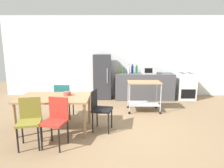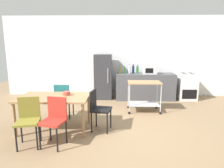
# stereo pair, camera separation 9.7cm
# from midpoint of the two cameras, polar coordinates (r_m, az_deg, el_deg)

# --- Properties ---
(ground_plane) EXTENTS (12.00, 12.00, 0.00)m
(ground_plane) POSITION_cam_midpoint_polar(r_m,az_deg,el_deg) (4.35, 3.05, -13.47)
(ground_plane) COLOR #8C7051
(back_wall) EXTENTS (8.40, 0.12, 2.90)m
(back_wall) POSITION_cam_midpoint_polar(r_m,az_deg,el_deg) (7.17, 2.45, 8.14)
(back_wall) COLOR white
(back_wall) RESTS_ON ground_plane
(kitchen_counter) EXTENTS (2.00, 0.64, 0.90)m
(kitchen_counter) POSITION_cam_midpoint_polar(r_m,az_deg,el_deg) (6.78, 10.10, -0.71)
(kitchen_counter) COLOR #4C4C51
(kitchen_counter) RESTS_ON ground_plane
(dining_table) EXTENTS (1.50, 0.90, 0.75)m
(dining_table) POSITION_cam_midpoint_polar(r_m,az_deg,el_deg) (4.33, -16.19, -4.57)
(dining_table) COLOR #A37A51
(dining_table) RESTS_ON ground_plane
(chair_olive) EXTENTS (0.47, 0.47, 0.89)m
(chair_olive) POSITION_cam_midpoint_polar(r_m,az_deg,el_deg) (3.86, -22.91, -9.31)
(chair_olive) COLOR olive
(chair_olive) RESTS_ON ground_plane
(chair_red) EXTENTS (0.48, 0.48, 0.89)m
(chair_red) POSITION_cam_midpoint_polar(r_m,az_deg,el_deg) (3.70, -15.99, -9.71)
(chair_red) COLOR #B72D23
(chair_red) RESTS_ON ground_plane
(chair_black) EXTENTS (0.47, 0.47, 0.89)m
(chair_black) POSITION_cam_midpoint_polar(r_m,az_deg,el_deg) (4.18, -3.39, -6.90)
(chair_black) COLOR black
(chair_black) RESTS_ON ground_plane
(chair_teal) EXTENTS (0.42, 0.42, 0.89)m
(chair_teal) POSITION_cam_midpoint_polar(r_m,az_deg,el_deg) (5.02, -13.65, -4.15)
(chair_teal) COLOR #1E666B
(chair_teal) RESTS_ON ground_plane
(stove_oven) EXTENTS (0.60, 0.61, 0.92)m
(stove_oven) POSITION_cam_midpoint_polar(r_m,az_deg,el_deg) (7.16, 21.63, -0.68)
(stove_oven) COLOR white
(stove_oven) RESTS_ON ground_plane
(refrigerator) EXTENTS (0.60, 0.63, 1.55)m
(refrigerator) POSITION_cam_midpoint_polar(r_m,az_deg,el_deg) (6.75, -2.19, 2.21)
(refrigerator) COLOR #333338
(refrigerator) RESTS_ON ground_plane
(kitchen_cart) EXTENTS (0.91, 0.57, 0.85)m
(kitchen_cart) POSITION_cam_midpoint_polar(r_m,az_deg,el_deg) (5.45, 10.00, -2.22)
(kitchen_cart) COLOR #A37A51
(kitchen_cart) RESTS_ON ground_plane
(bottle_wine) EXTENTS (0.06, 0.06, 0.28)m
(bottle_wine) POSITION_cam_midpoint_polar(r_m,az_deg,el_deg) (6.65, 2.77, 4.15)
(bottle_wine) COLOR gold
(bottle_wine) RESTS_ON kitchen_counter
(bottle_soda) EXTENTS (0.06, 0.06, 0.23)m
(bottle_soda) POSITION_cam_midpoint_polar(r_m,az_deg,el_deg) (6.54, 4.02, 3.88)
(bottle_soda) COLOR #1E6628
(bottle_soda) RESTS_ON kitchen_counter
(bottle_vinegar) EXTENTS (0.07, 0.07, 0.31)m
(bottle_vinegar) POSITION_cam_midpoint_polar(r_m,az_deg,el_deg) (6.63, 5.59, 4.23)
(bottle_vinegar) COLOR silver
(bottle_vinegar) RESTS_ON kitchen_counter
(bottle_sesame_oil) EXTENTS (0.08, 0.08, 0.31)m
(bottle_sesame_oil) POSITION_cam_midpoint_polar(r_m,az_deg,el_deg) (6.73, 6.73, 4.34)
(bottle_sesame_oil) COLOR navy
(bottle_sesame_oil) RESTS_ON kitchen_counter
(bottle_sparkling_water) EXTENTS (0.08, 0.08, 0.28)m
(bottle_sparkling_water) POSITION_cam_midpoint_polar(r_m,az_deg,el_deg) (6.75, 7.95, 4.22)
(bottle_sparkling_water) COLOR #1E6628
(bottle_sparkling_water) RESTS_ON kitchen_counter
(microwave) EXTENTS (0.46, 0.35, 0.26)m
(microwave) POSITION_cam_midpoint_polar(r_m,az_deg,el_deg) (6.65, 11.52, 4.08)
(microwave) COLOR silver
(microwave) RESTS_ON kitchen_counter
(fruit_bowl) EXTENTS (0.17, 0.17, 0.08)m
(fruit_bowl) POSITION_cam_midpoint_polar(r_m,az_deg,el_deg) (4.34, -12.72, -2.73)
(fruit_bowl) COLOR #B24C3F
(fruit_bowl) RESTS_ON dining_table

